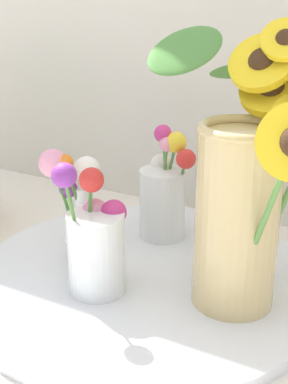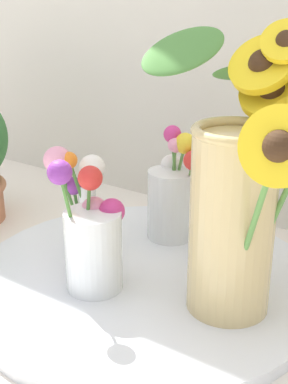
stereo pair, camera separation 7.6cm
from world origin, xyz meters
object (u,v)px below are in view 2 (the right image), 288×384
vase_small_center (91,241)px  serving_tray (144,278)px  mason_jar_sunflowers (240,193)px  vase_small_back (172,194)px  vase_bulb_right (83,206)px

vase_small_center → serving_tray: bearing=63.2°
mason_jar_sunflowers → vase_small_center: size_ratio=1.88×
vase_small_back → mason_jar_sunflowers: bearing=-36.3°
serving_tray → vase_small_back: size_ratio=2.73×
vase_bulb_right → vase_small_back: size_ratio=0.95×
serving_tray → mason_jar_sunflowers: mason_jar_sunflowers is taller
vase_small_center → vase_small_back: 0.21m
mason_jar_sunflowers → vase_small_back: mason_jar_sunflowers is taller
serving_tray → vase_bulb_right: bearing=-178.8°
vase_small_back → vase_bulb_right: bearing=-120.5°
mason_jar_sunflowers → vase_bulb_right: 0.27m
vase_small_center → vase_bulb_right: vase_small_center is taller
vase_small_center → vase_bulb_right: bearing=137.1°
mason_jar_sunflowers → vase_bulb_right: size_ratio=2.04×
mason_jar_sunflowers → vase_small_back: bearing=143.7°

